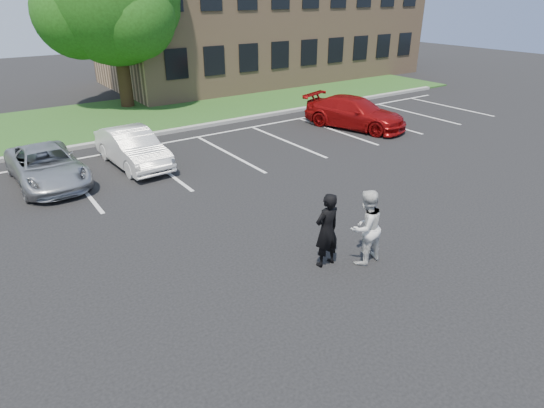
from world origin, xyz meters
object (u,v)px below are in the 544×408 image
at_px(car_white_sedan, 133,148).
at_px(office_building, 265,17).
at_px(car_red_compact, 355,113).
at_px(man_white_shirt, 366,227).
at_px(tree, 115,0).
at_px(car_silver_minivan, 47,166).
at_px(man_black_suit, 327,230).

bearing_deg(car_white_sedan, office_building, 38.59).
bearing_deg(car_red_compact, man_white_shirt, -151.33).
relative_size(office_building, car_white_sedan, 5.57).
xyz_separation_m(office_building, car_red_compact, (-4.52, -14.03, -3.46)).
height_order(tree, car_white_sedan, tree).
xyz_separation_m(car_silver_minivan, car_white_sedan, (2.88, 0.05, 0.07)).
bearing_deg(man_white_shirt, car_silver_minivan, -63.23).
bearing_deg(tree, car_white_sedan, -107.63).
relative_size(man_white_shirt, car_white_sedan, 0.45).
relative_size(tree, man_white_shirt, 4.91).
xyz_separation_m(man_black_suit, car_silver_minivan, (-4.21, 8.95, -0.30)).
height_order(car_silver_minivan, car_white_sedan, car_white_sedan).
xyz_separation_m(tree, car_white_sedan, (-2.96, -9.32, -4.69)).
xyz_separation_m(man_black_suit, car_red_compact, (8.82, 8.17, -0.20)).
height_order(tree, car_red_compact, tree).
relative_size(tree, man_black_suit, 4.94).
xyz_separation_m(office_building, man_white_shirt, (-12.54, -22.60, -3.26)).
height_order(office_building, car_silver_minivan, office_building).
relative_size(man_black_suit, car_white_sedan, 0.44).
distance_m(man_white_shirt, car_silver_minivan, 10.62).
relative_size(tree, car_white_sedan, 2.19).
bearing_deg(car_red_compact, car_white_sedan, 157.08).
distance_m(office_building, car_white_sedan, 20.05).
height_order(man_black_suit, car_white_sedan, man_black_suit).
bearing_deg(man_white_shirt, tree, -93.94).
bearing_deg(man_white_shirt, man_black_suit, -28.07).
bearing_deg(car_white_sedan, car_silver_minivan, 177.61).
height_order(man_black_suit, car_silver_minivan, man_black_suit).
bearing_deg(office_building, car_silver_minivan, -142.96).
distance_m(tree, car_white_sedan, 10.84).
bearing_deg(car_silver_minivan, car_red_compact, -5.34).
bearing_deg(man_black_suit, car_red_compact, -138.06).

